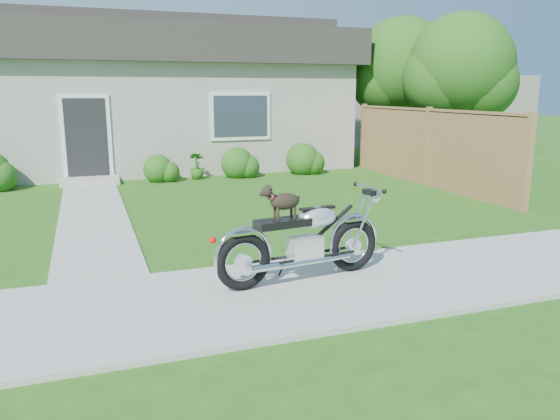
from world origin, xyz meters
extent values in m
plane|color=#235114|center=(0.00, 0.00, 0.00)|extent=(80.00, 80.00, 0.00)
cube|color=#9E9B93|center=(0.00, 0.00, 0.02)|extent=(24.00, 2.20, 0.04)
cube|color=#9E9B93|center=(-1.50, 5.00, 0.01)|extent=(1.20, 8.00, 0.03)
cube|color=#A59F95|center=(0.00, 12.00, 1.50)|extent=(12.00, 6.00, 3.00)
cube|color=#2D2B28|center=(0.00, 12.00, 3.50)|extent=(12.60, 6.60, 1.00)
cube|color=#2D2B28|center=(0.00, 12.00, 4.20)|extent=(12.60, 2.00, 0.60)
cube|color=black|center=(-1.50, 8.97, 1.05)|extent=(1.00, 0.06, 2.10)
cube|color=#9E9B93|center=(-1.50, 8.62, 0.08)|extent=(1.40, 0.70, 0.16)
cube|color=#2D3847|center=(2.50, 8.97, 1.60)|extent=(1.70, 0.05, 1.30)
cube|color=#9C7E46|center=(6.30, 5.75, 0.90)|extent=(0.08, 6.50, 1.80)
cube|color=#9C7E46|center=(6.30, 9.00, 0.95)|extent=(0.12, 0.12, 1.90)
cube|color=#9C7E46|center=(6.30, 5.75, 0.95)|extent=(0.12, 0.12, 1.90)
cube|color=#9C7E46|center=(6.30, 2.50, 0.95)|extent=(0.12, 0.12, 1.90)
cube|color=#9C7E46|center=(6.30, 5.75, 1.82)|extent=(0.08, 6.50, 0.08)
cylinder|color=#3D2B1C|center=(8.47, 7.50, 1.20)|extent=(0.28, 0.28, 2.40)
sphere|color=#255616|center=(8.47, 7.50, 2.98)|extent=(2.88, 2.88, 2.88)
sphere|color=#255616|center=(8.87, 7.20, 2.50)|extent=(2.11, 2.11, 2.11)
cylinder|color=#3D2B1C|center=(7.84, 9.52, 1.23)|extent=(0.28, 0.28, 2.45)
sphere|color=#255616|center=(7.84, 9.52, 3.04)|extent=(2.94, 2.94, 2.94)
sphere|color=#255616|center=(8.24, 9.22, 2.55)|extent=(2.16, 2.16, 2.16)
sphere|color=#255616|center=(0.17, 8.50, 0.32)|extent=(0.75, 0.75, 0.75)
sphere|color=#255616|center=(4.14, 8.50, 0.40)|extent=(0.93, 0.93, 0.93)
sphere|color=#255616|center=(2.26, 8.50, 0.37)|extent=(0.87, 0.87, 0.87)
imported|color=#2C611A|center=(1.18, 8.55, 0.35)|extent=(0.51, 0.51, 0.71)
torus|color=black|center=(1.53, 0.35, 0.38)|extent=(0.68, 0.19, 0.67)
torus|color=black|center=(0.04, 0.16, 0.38)|extent=(0.68, 0.19, 0.67)
cube|color=silver|center=(0.84, 0.26, 0.42)|extent=(0.43, 0.29, 0.30)
ellipsoid|color=silver|center=(1.01, 0.28, 0.79)|extent=(0.54, 0.35, 0.26)
cube|color=black|center=(0.54, 0.22, 0.78)|extent=(0.68, 0.34, 0.09)
cube|color=silver|center=(1.53, 0.35, 0.72)|extent=(0.32, 0.18, 0.03)
cube|color=silver|center=(0.04, 0.16, 0.72)|extent=(0.32, 0.18, 0.03)
cylinder|color=silver|center=(1.75, 0.38, 1.09)|extent=(0.10, 0.60, 0.03)
sphere|color=silver|center=(1.83, 0.39, 0.98)|extent=(0.19, 0.19, 0.17)
cylinder|color=silver|center=(0.85, 0.13, 0.29)|extent=(1.10, 0.20, 0.06)
ellipsoid|color=black|center=(0.57, 0.23, 1.03)|extent=(0.39, 0.22, 0.20)
sphere|color=black|center=(0.34, 0.20, 1.16)|extent=(0.14, 0.14, 0.12)
cylinder|color=black|center=(0.45, 0.26, 0.90)|extent=(0.03, 0.03, 0.15)
cylinder|color=black|center=(0.47, 0.17, 0.90)|extent=(0.03, 0.03, 0.15)
cylinder|color=black|center=(0.67, 0.28, 0.90)|extent=(0.03, 0.03, 0.15)
cylinder|color=black|center=(0.68, 0.20, 0.90)|extent=(0.03, 0.03, 0.15)
torus|color=#D2383C|center=(0.40, 0.20, 1.11)|extent=(0.07, 0.11, 0.10)
camera|label=1|loc=(-1.56, -5.55, 2.27)|focal=35.00mm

